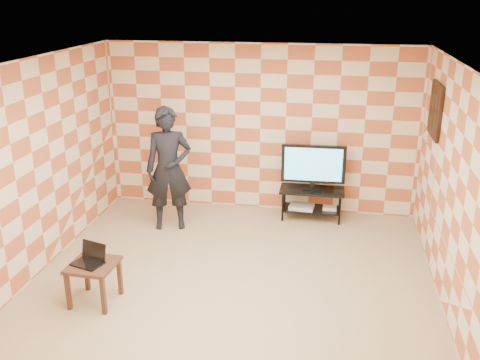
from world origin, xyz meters
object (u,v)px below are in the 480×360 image
tv_stand (312,197)px  tv (313,165)px  side_table (93,270)px  person (169,169)px

tv_stand → tv: (-0.00, -0.00, 0.53)m
side_table → person: size_ratio=0.29×
side_table → person: person is taller
tv_stand → person: (-2.11, -0.68, 0.57)m
tv → person: size_ratio=0.53×
tv_stand → side_table: size_ratio=1.85×
tv_stand → person: size_ratio=0.54×
side_table → person: (0.26, 2.18, 0.53)m
tv → person: 2.22m
tv → tv_stand: bearing=88.6°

